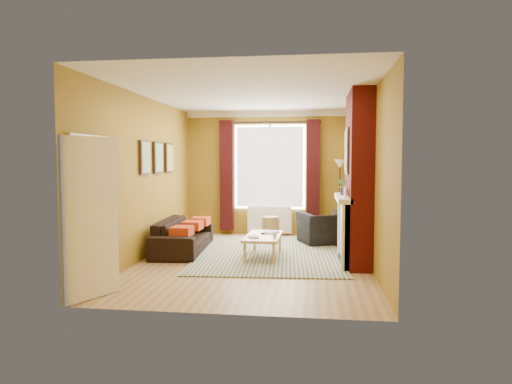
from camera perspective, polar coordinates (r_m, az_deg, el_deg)
ground at (r=7.85m, az=-0.24°, el=-8.53°), size 5.50×5.50×0.00m
room_walls at (r=7.90m, az=4.54°, el=1.64°), size 3.82×5.54×2.83m
striped_rug at (r=8.40m, az=1.63°, el=-7.63°), size 2.75×3.67×0.02m
sofa at (r=8.68m, az=-9.07°, el=-5.36°), size 0.93×2.10×0.60m
armchair at (r=9.42m, az=8.68°, el=-4.47°), size 1.25×1.18×0.65m
coffee_table at (r=8.00m, az=0.94°, el=-5.70°), size 0.62×1.20×0.40m
wicker_stool at (r=10.00m, az=1.86°, el=-4.44°), size 0.40×0.40×0.47m
floor_lamp at (r=10.00m, az=10.43°, el=1.96°), size 0.33×0.33×1.72m
book_a at (r=7.73m, az=-0.97°, el=-5.65°), size 0.24×0.28×0.02m
book_b at (r=8.29m, az=1.22°, el=-4.99°), size 0.31×0.36×0.02m
mug at (r=7.76m, az=2.34°, el=-5.38°), size 0.11×0.11×0.08m
tv_remote at (r=8.15m, az=1.03°, el=-5.14°), size 0.10×0.18×0.02m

